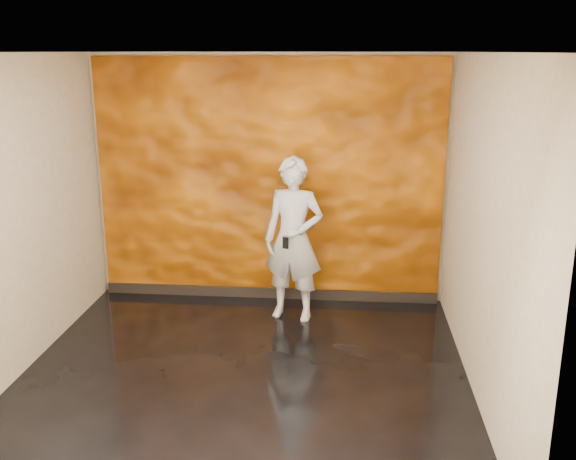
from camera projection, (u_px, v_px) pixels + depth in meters
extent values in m
cube|color=black|center=(243.00, 377.00, 5.73)|extent=(4.00, 4.00, 0.01)
cube|color=tan|center=(269.00, 180.00, 7.27)|extent=(4.00, 0.02, 2.80)
cube|color=tan|center=(178.00, 324.00, 3.44)|extent=(4.00, 0.02, 2.80)
cube|color=tan|center=(11.00, 220.00, 5.53)|extent=(0.02, 4.00, 2.80)
cube|color=tan|center=(485.00, 232.00, 5.17)|extent=(0.02, 4.00, 2.80)
cube|color=white|center=(236.00, 52.00, 4.98)|extent=(4.00, 4.00, 0.01)
cube|color=orange|center=(269.00, 182.00, 7.24)|extent=(3.90, 0.06, 2.75)
cube|color=black|center=(269.00, 293.00, 7.56)|extent=(3.90, 0.04, 0.12)
imported|color=#AAAFB9|center=(294.00, 239.00, 6.80)|extent=(0.72, 0.55, 1.76)
cube|color=black|center=(286.00, 243.00, 6.55)|extent=(0.06, 0.04, 0.12)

